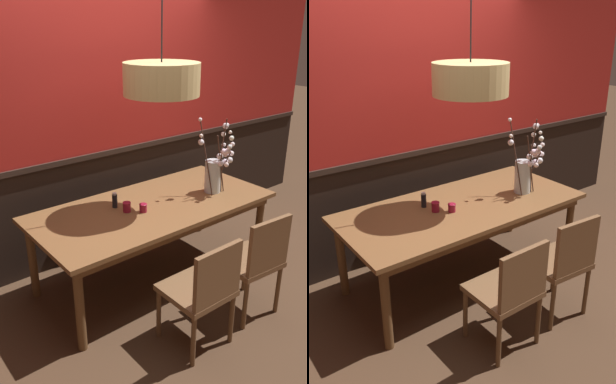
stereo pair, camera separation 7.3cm
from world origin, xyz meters
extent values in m
plane|color=#4C3321|center=(0.00, 0.00, 0.00)|extent=(24.00, 24.00, 0.00)
cube|color=black|center=(0.00, 0.78, 0.51)|extent=(6.04, 0.12, 1.03)
cube|color=#31241E|center=(0.00, 0.77, 1.05)|extent=(6.04, 0.14, 0.05)
cube|color=#B2231E|center=(0.00, 0.78, 1.87)|extent=(6.04, 0.12, 1.69)
cube|color=brown|center=(0.00, 0.00, 0.72)|extent=(2.15, 1.00, 0.04)
cube|color=brown|center=(0.00, 0.00, 0.66)|extent=(2.04, 0.89, 0.08)
cylinder|color=brown|center=(-0.99, -0.41, 0.35)|extent=(0.07, 0.07, 0.70)
cylinder|color=brown|center=(0.99, -0.41, 0.35)|extent=(0.07, 0.07, 0.70)
cylinder|color=brown|center=(-0.99, 0.41, 0.35)|extent=(0.07, 0.07, 0.70)
cylinder|color=brown|center=(0.99, 0.41, 0.35)|extent=(0.07, 0.07, 0.70)
cube|color=brown|center=(0.30, -0.83, 0.46)|extent=(0.46, 0.46, 0.04)
cube|color=brown|center=(0.29, -1.02, 0.69)|extent=(0.41, 0.07, 0.42)
cylinder|color=brown|center=(0.13, -0.63, 0.22)|extent=(0.04, 0.04, 0.44)
cylinder|color=brown|center=(0.50, -0.66, 0.22)|extent=(0.04, 0.04, 0.44)
cylinder|color=brown|center=(0.10, -1.00, 0.22)|extent=(0.04, 0.04, 0.44)
cylinder|color=brown|center=(0.47, -1.03, 0.22)|extent=(0.04, 0.04, 0.44)
cube|color=brown|center=(0.33, 0.83, 0.44)|extent=(0.47, 0.47, 0.04)
cube|color=brown|center=(0.31, 1.02, 0.69)|extent=(0.42, 0.07, 0.44)
cylinder|color=brown|center=(0.53, 0.65, 0.21)|extent=(0.04, 0.04, 0.42)
cylinder|color=brown|center=(0.15, 0.62, 0.21)|extent=(0.04, 0.04, 0.42)
cylinder|color=brown|center=(0.51, 1.03, 0.21)|extent=(0.04, 0.04, 0.42)
cylinder|color=brown|center=(0.12, 1.00, 0.21)|extent=(0.04, 0.04, 0.42)
cube|color=brown|center=(-0.34, 0.83, 0.45)|extent=(0.45, 0.41, 0.04)
cube|color=brown|center=(-0.33, 1.01, 0.69)|extent=(0.40, 0.06, 0.45)
cylinder|color=brown|center=(-0.17, 0.66, 0.21)|extent=(0.04, 0.04, 0.42)
cylinder|color=brown|center=(-0.53, 0.68, 0.21)|extent=(0.04, 0.04, 0.42)
cylinder|color=brown|center=(-0.15, 0.98, 0.21)|extent=(0.04, 0.04, 0.42)
cylinder|color=brown|center=(-0.51, 1.01, 0.21)|extent=(0.04, 0.04, 0.42)
cube|color=brown|center=(-0.28, -0.84, 0.44)|extent=(0.44, 0.44, 0.04)
cube|color=brown|center=(-0.28, -1.04, 0.67)|extent=(0.42, 0.04, 0.41)
cylinder|color=brown|center=(-0.47, -0.65, 0.21)|extent=(0.04, 0.04, 0.42)
cylinder|color=brown|center=(-0.08, -0.65, 0.21)|extent=(0.04, 0.04, 0.42)
cylinder|color=brown|center=(-0.47, -1.03, 0.21)|extent=(0.04, 0.04, 0.42)
cylinder|color=brown|center=(-0.08, -1.03, 0.21)|extent=(0.04, 0.04, 0.42)
cylinder|color=silver|center=(0.62, -0.11, 0.89)|extent=(0.15, 0.15, 0.30)
cylinder|color=silver|center=(0.62, -0.11, 0.78)|extent=(0.14, 0.14, 0.07)
cylinder|color=#472D23|center=(0.64, -0.19, 0.99)|extent=(0.10, 0.07, 0.49)
sphere|color=white|center=(0.69, -0.26, 1.23)|extent=(0.04, 0.04, 0.04)
sphere|color=white|center=(0.66, -0.23, 1.03)|extent=(0.04, 0.04, 0.04)
sphere|color=white|center=(0.65, -0.24, 1.16)|extent=(0.05, 0.05, 0.05)
sphere|color=white|center=(0.65, -0.26, 1.21)|extent=(0.04, 0.04, 0.04)
cylinder|color=#472D23|center=(0.54, -0.09, 1.09)|extent=(0.02, 0.20, 0.69)
sphere|color=white|center=(0.46, -0.07, 1.44)|extent=(0.03, 0.03, 0.03)
sphere|color=white|center=(0.47, -0.08, 1.30)|extent=(0.03, 0.03, 0.03)
sphere|color=white|center=(0.47, -0.08, 1.24)|extent=(0.05, 0.05, 0.05)
cylinder|color=#472D23|center=(0.71, -0.11, 1.09)|extent=(0.07, 0.15, 0.69)
sphere|color=white|center=(0.72, -0.13, 1.19)|extent=(0.03, 0.03, 0.03)
sphere|color=white|center=(0.74, -0.12, 1.36)|extent=(0.05, 0.05, 0.05)
sphere|color=white|center=(0.73, -0.11, 1.28)|extent=(0.04, 0.04, 0.04)
sphere|color=white|center=(0.70, -0.12, 1.08)|extent=(0.04, 0.04, 0.04)
sphere|color=white|center=(0.75, -0.17, 1.31)|extent=(0.03, 0.03, 0.03)
sphere|color=silver|center=(0.75, -0.12, 1.36)|extent=(0.03, 0.03, 0.03)
cylinder|color=#472D23|center=(0.70, -0.15, 0.95)|extent=(0.05, 0.23, 0.41)
sphere|color=white|center=(0.80, -0.16, 1.09)|extent=(0.04, 0.04, 0.04)
sphere|color=white|center=(0.74, -0.11, 1.00)|extent=(0.03, 0.03, 0.03)
sphere|color=white|center=(0.79, -0.14, 1.10)|extent=(0.05, 0.05, 0.05)
sphere|color=white|center=(0.76, -0.18, 1.04)|extent=(0.06, 0.06, 0.06)
sphere|color=white|center=(0.72, -0.16, 1.03)|extent=(0.05, 0.05, 0.05)
cylinder|color=#472D23|center=(0.63, -0.18, 1.03)|extent=(0.16, 0.04, 0.57)
sphere|color=white|center=(0.66, -0.21, 1.13)|extent=(0.05, 0.05, 0.05)
sphere|color=white|center=(0.66, -0.15, 1.05)|extent=(0.04, 0.04, 0.04)
sphere|color=white|center=(0.62, -0.17, 1.10)|extent=(0.05, 0.05, 0.05)
sphere|color=white|center=(0.62, -0.22, 1.16)|extent=(0.06, 0.06, 0.06)
sphere|color=white|center=(0.61, -0.20, 1.05)|extent=(0.05, 0.05, 0.05)
sphere|color=white|center=(0.65, -0.28, 1.29)|extent=(0.04, 0.04, 0.04)
cylinder|color=maroon|center=(-0.27, 0.02, 0.79)|extent=(0.07, 0.07, 0.09)
torus|color=#A81B37|center=(-0.27, 0.02, 0.83)|extent=(0.07, 0.07, 0.01)
cylinder|color=silver|center=(-0.27, 0.02, 0.77)|extent=(0.05, 0.05, 0.04)
cylinder|color=maroon|center=(-0.16, -0.06, 0.78)|extent=(0.06, 0.06, 0.07)
torus|color=#A81B37|center=(-0.16, -0.06, 0.81)|extent=(0.07, 0.07, 0.01)
cylinder|color=silver|center=(-0.16, -0.06, 0.77)|extent=(0.04, 0.04, 0.04)
cylinder|color=black|center=(-0.30, 0.16, 0.80)|extent=(0.05, 0.05, 0.12)
cylinder|color=beige|center=(-0.30, 0.16, 0.87)|extent=(0.03, 0.03, 0.02)
cylinder|color=tan|center=(0.05, -0.04, 1.81)|extent=(0.60, 0.60, 0.25)
sphere|color=#F9EAB7|center=(0.05, -0.04, 1.78)|extent=(0.14, 0.14, 0.14)
cylinder|color=black|center=(0.05, -0.04, 2.33)|extent=(0.01, 0.01, 0.78)
camera|label=1|loc=(-2.06, -2.60, 2.23)|focal=38.78mm
camera|label=2|loc=(-2.00, -2.65, 2.23)|focal=38.78mm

